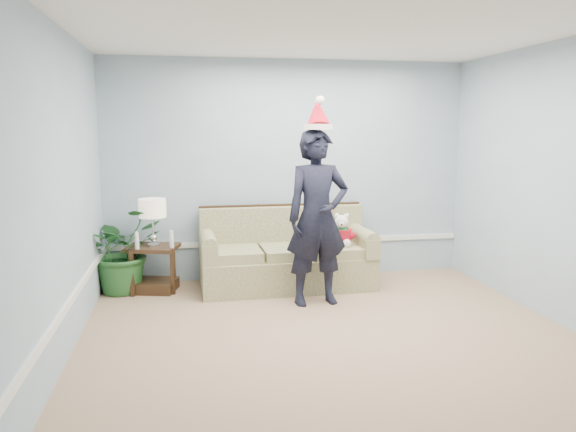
# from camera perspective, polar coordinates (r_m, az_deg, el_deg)

# --- Properties ---
(room_shell) EXTENTS (4.54, 5.04, 2.74)m
(room_shell) POSITION_cam_1_polar(r_m,az_deg,el_deg) (4.57, 5.78, 2.34)
(room_shell) COLOR tan
(room_shell) RESTS_ON ground
(wainscot_trim) EXTENTS (4.49, 4.99, 0.06)m
(wainscot_trim) POSITION_cam_1_polar(r_m,az_deg,el_deg) (5.71, -9.22, -5.59)
(wainscot_trim) COLOR white
(wainscot_trim) RESTS_ON room_shell
(sofa) EXTENTS (2.03, 0.90, 0.94)m
(sofa) POSITION_cam_1_polar(r_m,az_deg,el_deg) (6.71, -0.23, -4.30)
(sofa) COLOR #576630
(sofa) RESTS_ON room_shell
(side_table) EXTENTS (0.65, 0.59, 0.54)m
(side_table) POSITION_cam_1_polar(r_m,az_deg,el_deg) (6.70, -13.51, -5.69)
(side_table) COLOR #3C2715
(side_table) RESTS_ON room_shell
(table_lamp) EXTENTS (0.31, 0.31, 0.55)m
(table_lamp) POSITION_cam_1_polar(r_m,az_deg,el_deg) (6.53, -13.61, 0.58)
(table_lamp) COLOR silver
(table_lamp) RESTS_ON side_table
(candle_pair) EXTENTS (0.43, 0.05, 0.20)m
(candle_pair) POSITION_cam_1_polar(r_m,az_deg,el_deg) (6.46, -13.43, -2.44)
(candle_pair) COLOR silver
(candle_pair) RESTS_ON side_table
(houseplant) EXTENTS (1.17, 1.15, 0.99)m
(houseplant) POSITION_cam_1_polar(r_m,az_deg,el_deg) (6.70, -16.48, -3.30)
(houseplant) COLOR #225926
(houseplant) RESTS_ON room_shell
(man) EXTENTS (0.73, 0.52, 1.86)m
(man) POSITION_cam_1_polar(r_m,az_deg,el_deg) (5.93, 3.00, -0.18)
(man) COLOR black
(man) RESTS_ON room_shell
(santa_hat) EXTENTS (0.30, 0.34, 0.35)m
(santa_hat) POSITION_cam_1_polar(r_m,az_deg,el_deg) (5.88, 3.05, 10.20)
(santa_hat) COLOR white
(santa_hat) RESTS_ON man
(teddy_bear) EXTENTS (0.29, 0.30, 0.39)m
(teddy_bear) POSITION_cam_1_polar(r_m,az_deg,el_deg) (6.65, 5.47, -1.81)
(teddy_bear) COLOR white
(teddy_bear) RESTS_ON sofa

